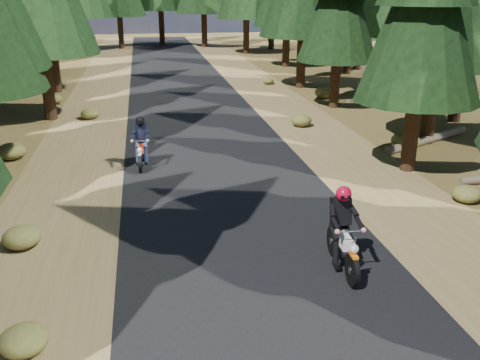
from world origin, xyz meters
name	(u,v)px	position (x,y,z in m)	size (l,w,h in m)	color
ground	(252,247)	(0.00, 0.00, 0.00)	(120.00, 120.00, 0.00)	#483919
road	(220,175)	(0.00, 5.00, 0.01)	(6.00, 100.00, 0.01)	black
shoulder_l	(69,185)	(-4.60, 5.00, 0.00)	(3.20, 100.00, 0.01)	brown
shoulder_r	(358,167)	(4.60, 5.00, 0.00)	(3.20, 100.00, 0.01)	brown
log_near	(428,139)	(8.28, 7.23, 0.16)	(0.32, 0.32, 4.89)	#4C4233
understory_shrubs	(255,147)	(1.54, 6.95, 0.27)	(15.07, 30.51, 0.63)	#474C1E
rider_lead	(343,244)	(1.65, -1.33, 0.60)	(0.71, 2.03, 1.79)	silver
rider_follow	(141,151)	(-2.40, 6.34, 0.55)	(0.71, 1.88, 1.64)	#AA240B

